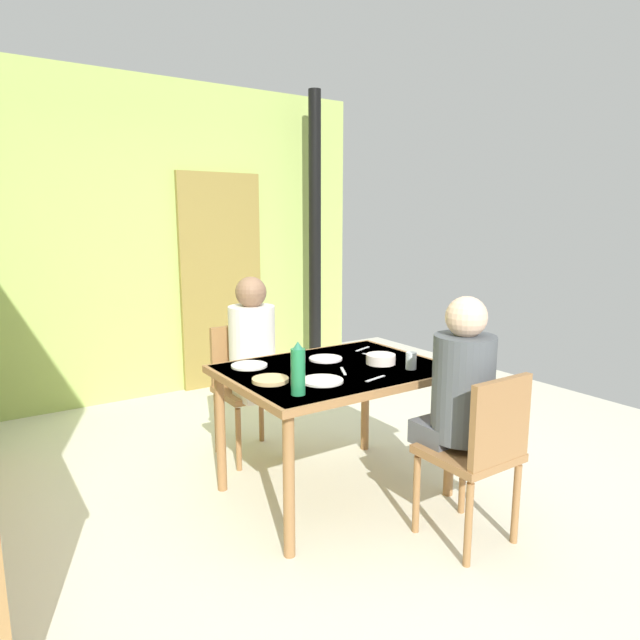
% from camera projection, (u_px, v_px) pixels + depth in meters
% --- Properties ---
extents(ground_plane, '(6.58, 6.58, 0.00)m').
position_uv_depth(ground_plane, '(295.00, 515.00, 2.98)').
color(ground_plane, silver).
extents(wall_back, '(4.20, 0.10, 2.77)m').
position_uv_depth(wall_back, '(144.00, 242.00, 4.80)').
color(wall_back, '#A4BC5D').
rests_on(wall_back, ground_plane).
extents(door_wooden, '(0.80, 0.05, 2.00)m').
position_uv_depth(door_wooden, '(222.00, 282.00, 5.17)').
color(door_wooden, olive).
rests_on(door_wooden, ground_plane).
extents(stove_pipe_column, '(0.12, 0.12, 2.77)m').
position_uv_depth(stove_pipe_column, '(315.00, 239.00, 5.36)').
color(stove_pipe_column, black).
rests_on(stove_pipe_column, ground_plane).
extents(dining_table, '(1.21, 0.92, 0.76)m').
position_uv_depth(dining_table, '(335.00, 381.00, 3.11)').
color(dining_table, '#986A3E').
rests_on(dining_table, ground_plane).
extents(chair_near_diner, '(0.40, 0.40, 0.87)m').
position_uv_depth(chair_near_diner, '(480.00, 449.00, 2.62)').
color(chair_near_diner, '#986A3E').
rests_on(chair_near_diner, ground_plane).
extents(chair_far_diner, '(0.40, 0.40, 0.87)m').
position_uv_depth(chair_far_diner, '(245.00, 381.00, 3.71)').
color(chair_far_diner, '#986A3E').
rests_on(chair_far_diner, ground_plane).
extents(person_near_diner, '(0.30, 0.37, 0.77)m').
position_uv_depth(person_near_diner, '(461.00, 385.00, 2.68)').
color(person_near_diner, '#555960').
rests_on(person_near_diner, ground_plane).
extents(person_far_diner, '(0.30, 0.37, 0.77)m').
position_uv_depth(person_far_diner, '(253.00, 344.00, 3.55)').
color(person_far_diner, silver).
rests_on(person_far_diner, ground_plane).
extents(water_bottle_green_near, '(0.07, 0.07, 0.26)m').
position_uv_depth(water_bottle_green_near, '(298.00, 370.00, 2.60)').
color(water_bottle_green_near, '#227F49').
rests_on(water_bottle_green_near, dining_table).
extents(serving_bowl_center, '(0.17, 0.17, 0.05)m').
position_uv_depth(serving_bowl_center, '(381.00, 359.00, 3.17)').
color(serving_bowl_center, white).
rests_on(serving_bowl_center, dining_table).
extents(dinner_plate_near_left, '(0.22, 0.22, 0.01)m').
position_uv_depth(dinner_plate_near_left, '(322.00, 381.00, 2.82)').
color(dinner_plate_near_left, white).
rests_on(dinner_plate_near_left, dining_table).
extents(dinner_plate_near_right, '(0.20, 0.20, 0.01)m').
position_uv_depth(dinner_plate_near_right, '(326.00, 359.00, 3.27)').
color(dinner_plate_near_right, white).
rests_on(dinner_plate_near_right, dining_table).
extents(dinner_plate_far_center, '(0.21, 0.21, 0.01)m').
position_uv_depth(dinner_plate_far_center, '(249.00, 366.00, 3.11)').
color(dinner_plate_far_center, white).
rests_on(dinner_plate_far_center, dining_table).
extents(drinking_glass_by_near_diner, '(0.06, 0.06, 0.10)m').
position_uv_depth(drinking_glass_by_near_diner, '(411.00, 361.00, 3.05)').
color(drinking_glass_by_near_diner, silver).
rests_on(drinking_glass_by_near_diner, dining_table).
extents(bread_plate_sliced, '(0.19, 0.19, 0.02)m').
position_uv_depth(bread_plate_sliced, '(270.00, 380.00, 2.82)').
color(bread_plate_sliced, '#DBB77A').
rests_on(bread_plate_sliced, dining_table).
extents(cutlery_knife_near, '(0.04, 0.15, 0.00)m').
position_uv_depth(cutlery_knife_near, '(372.00, 356.00, 3.36)').
color(cutlery_knife_near, silver).
rests_on(cutlery_knife_near, dining_table).
extents(cutlery_fork_near, '(0.15, 0.07, 0.00)m').
position_uv_depth(cutlery_fork_near, '(363.00, 349.00, 3.53)').
color(cutlery_fork_near, silver).
rests_on(cutlery_fork_near, dining_table).
extents(cutlery_knife_far, '(0.15, 0.05, 0.00)m').
position_uv_depth(cutlery_knife_far, '(375.00, 379.00, 2.87)').
color(cutlery_knife_far, silver).
rests_on(cutlery_knife_far, dining_table).
extents(cutlery_fork_far, '(0.08, 0.14, 0.00)m').
position_uv_depth(cutlery_fork_far, '(343.00, 371.00, 3.02)').
color(cutlery_fork_far, silver).
rests_on(cutlery_fork_far, dining_table).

